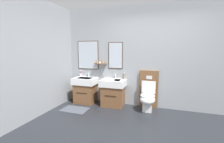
# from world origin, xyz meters

# --- Properties ---
(wall_back) EXTENTS (5.09, 0.27, 2.70)m
(wall_back) POSITION_xyz_m (-0.02, 1.71, 1.35)
(wall_back) COLOR #999EA3
(wall_back) RESTS_ON ground
(wall_left) EXTENTS (0.12, 3.55, 2.70)m
(wall_left) POSITION_xyz_m (-2.49, 0.00, 1.35)
(wall_left) COLOR #999EA3
(wall_left) RESTS_ON ground
(bath_mat) EXTENTS (0.68, 0.44, 0.01)m
(bath_mat) POSITION_xyz_m (-1.84, 0.84, 0.01)
(bath_mat) COLOR #474C56
(bath_mat) RESTS_ON ground
(vanity_sink_left) EXTENTS (0.66, 0.51, 0.73)m
(vanity_sink_left) POSITION_xyz_m (-1.84, 1.44, 0.39)
(vanity_sink_left) COLOR brown
(vanity_sink_left) RESTS_ON ground
(tap_on_left_sink) EXTENTS (0.03, 0.13, 0.11)m
(tap_on_left_sink) POSITION_xyz_m (-1.84, 1.63, 0.80)
(tap_on_left_sink) COLOR silver
(tap_on_left_sink) RESTS_ON vanity_sink_left
(vanity_sink_right) EXTENTS (0.66, 0.51, 0.73)m
(vanity_sink_right) POSITION_xyz_m (-0.99, 1.44, 0.39)
(vanity_sink_right) COLOR brown
(vanity_sink_right) RESTS_ON ground
(tap_on_right_sink) EXTENTS (0.03, 0.13, 0.11)m
(tap_on_right_sink) POSITION_xyz_m (-0.99, 1.63, 0.80)
(tap_on_right_sink) COLOR silver
(tap_on_right_sink) RESTS_ON vanity_sink_right
(toilet) EXTENTS (0.48, 0.63, 1.00)m
(toilet) POSITION_xyz_m (-0.05, 1.45, 0.38)
(toilet) COLOR brown
(toilet) RESTS_ON ground
(toothbrush_cup) EXTENTS (0.07, 0.07, 0.20)m
(toothbrush_cup) POSITION_xyz_m (-2.09, 1.61, 0.79)
(toothbrush_cup) COLOR silver
(toothbrush_cup) RESTS_ON vanity_sink_left
(soap_dispenser) EXTENTS (0.06, 0.06, 0.19)m
(soap_dispenser) POSITION_xyz_m (-0.73, 1.62, 0.82)
(soap_dispenser) COLOR gray
(soap_dispenser) RESTS_ON vanity_sink_right
(folded_hand_towel) EXTENTS (0.22, 0.16, 0.04)m
(folded_hand_towel) POSITION_xyz_m (-1.03, 1.29, 0.76)
(folded_hand_towel) COLOR white
(folded_hand_towel) RESTS_ON vanity_sink_right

